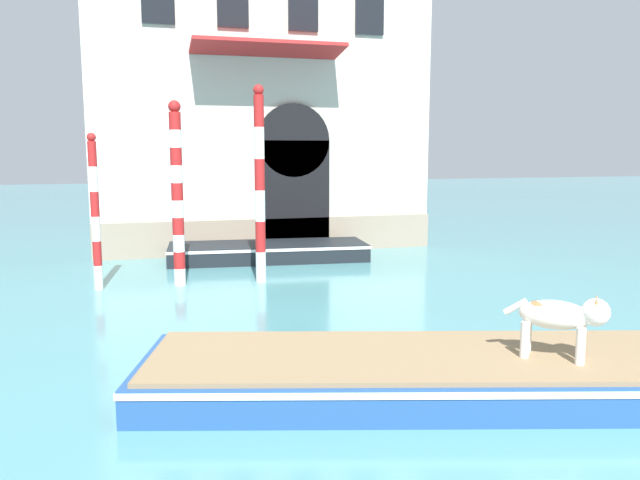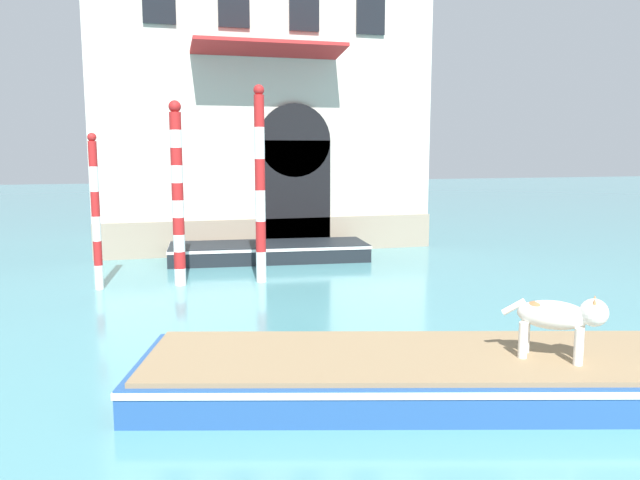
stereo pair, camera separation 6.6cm
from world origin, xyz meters
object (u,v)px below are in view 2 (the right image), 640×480
mooring_pole_2 (178,194)px  boat_foreground (435,372)px  mooring_pole_0 (96,212)px  boat_moored_near_palazzo (269,251)px  dog_on_deck (560,317)px  mooring_pole_1 (260,185)px

mooring_pole_2 → boat_foreground: bearing=-69.1°
mooring_pole_0 → mooring_pole_2: (1.79, -0.02, 0.37)m
mooring_pole_2 → boat_moored_near_palazzo: bearing=46.5°
boat_moored_near_palazzo → mooring_pole_0: 5.40m
dog_on_deck → boat_moored_near_palazzo: 11.04m
boat_moored_near_palazzo → mooring_pole_2: size_ratio=1.36×
mooring_pole_1 → mooring_pole_2: (-1.89, 0.15, -0.19)m
dog_on_deck → mooring_pole_1: (-2.39, 7.98, 1.26)m
boat_moored_near_palazzo → mooring_pole_0: mooring_pole_0 is taller
boat_foreground → mooring_pole_0: bearing=136.7°
boat_foreground → mooring_pole_1: size_ratio=1.73×
dog_on_deck → boat_moored_near_palazzo: size_ratio=0.18×
boat_foreground → mooring_pole_1: mooring_pole_1 is taller
boat_foreground → mooring_pole_2: size_ratio=1.89×
boat_foreground → dog_on_deck: 1.71m
dog_on_deck → mooring_pole_2: size_ratio=0.25×
boat_moored_near_palazzo → mooring_pole_1: size_ratio=1.25×
dog_on_deck → mooring_pole_2: mooring_pole_2 is taller
mooring_pole_1 → mooring_pole_2: mooring_pole_1 is taller
boat_moored_near_palazzo → mooring_pole_1: (-0.73, -2.90, 2.07)m
mooring_pole_0 → mooring_pole_1: size_ratio=0.76×
boat_foreground → dog_on_deck: size_ratio=7.68×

